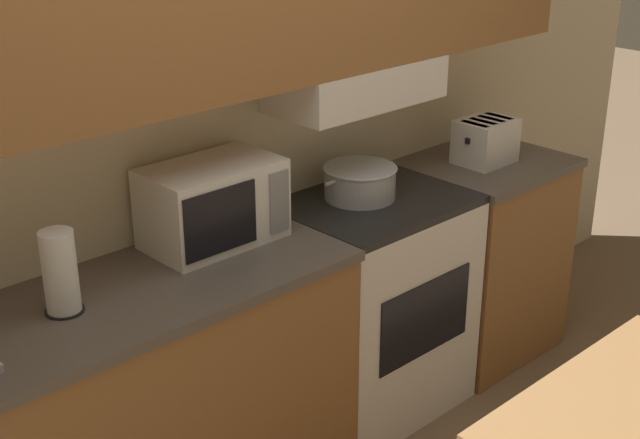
{
  "coord_description": "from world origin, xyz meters",
  "views": [
    {
      "loc": [
        -1.77,
        -2.47,
        2.18
      ],
      "look_at": [
        0.05,
        -0.53,
        1.07
      ],
      "focal_mm": 50.0,
      "sensor_mm": 36.0,
      "label": 1
    }
  ],
  "objects": [
    {
      "name": "paper_towel_roll",
      "position": [
        -0.73,
        -0.27,
        1.05
      ],
      "size": [
        0.12,
        0.12,
        0.26
      ],
      "color": "black",
      "rests_on": "lower_counter_main"
    },
    {
      "name": "ground_plane",
      "position": [
        0.0,
        0.0,
        0.0
      ],
      "size": [
        16.0,
        16.0,
        0.0
      ],
      "primitive_type": "plane",
      "color": "#7F664C"
    },
    {
      "name": "microwave",
      "position": [
        -0.11,
        -0.17,
        1.06
      ],
      "size": [
        0.46,
        0.29,
        0.28
      ],
      "color": "white",
      "rests_on": "lower_counter_main"
    },
    {
      "name": "toaster",
      "position": [
        1.26,
        -0.29,
        1.02
      ],
      "size": [
        0.25,
        0.19,
        0.19
      ],
      "color": "white",
      "rests_on": "lower_counter_right_stub"
    },
    {
      "name": "lower_counter_main",
      "position": [
        -0.7,
        -0.28,
        0.46
      ],
      "size": [
        1.85,
        0.59,
        0.92
      ],
      "color": "#936033",
      "rests_on": "ground_plane"
    },
    {
      "name": "cooking_pot",
      "position": [
        0.56,
        -0.22,
        0.99
      ],
      "size": [
        0.37,
        0.29,
        0.13
      ],
      "color": "#B7BABF",
      "rests_on": "stove_range"
    },
    {
      "name": "lower_counter_right_stub",
      "position": [
        1.29,
        -0.28,
        0.46
      ],
      "size": [
        0.68,
        0.59,
        0.92
      ],
      "color": "#936033",
      "rests_on": "ground_plane"
    },
    {
      "name": "wall_back",
      "position": [
        0.02,
        -0.07,
        1.51
      ],
      "size": [
        5.63,
        0.38,
        2.55
      ],
      "color": "beige",
      "rests_on": "ground_plane"
    },
    {
      "name": "stove_range",
      "position": [
        0.59,
        -0.28,
        0.46
      ],
      "size": [
        0.72,
        0.56,
        0.92
      ],
      "color": "white",
      "rests_on": "ground_plane"
    }
  ]
}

